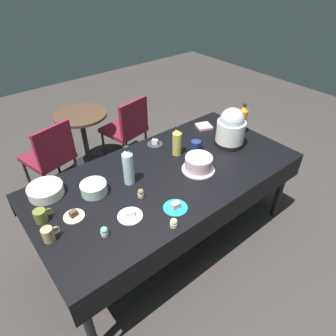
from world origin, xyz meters
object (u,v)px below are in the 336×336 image
(cupcake_lemon, at_px, (174,223))
(maroon_chair_left, at_px, (51,154))
(slow_cooker, at_px, (231,128))
(dessert_plate_teal, at_px, (175,207))
(dessert_plate_charcoal, at_px, (155,143))
(coffee_mug_red, at_px, (228,123))
(soda_bottle_orange_juice, at_px, (242,120))
(cupcake_berry, at_px, (126,159))
(coffee_mug_navy, at_px, (196,146))
(ceramic_snack_bowl, at_px, (46,190))
(dessert_plate_cream, at_px, (74,215))
(coffee_mug_tan, at_px, (49,234))
(maroon_chair_right, at_px, (127,126))
(round_cafe_table, at_px, (83,131))
(soda_bottle_water, at_px, (128,166))
(cupcake_mint, at_px, (141,193))
(frosted_layer_cake, at_px, (199,164))
(glass_salad_bowl, at_px, (94,188))
(coffee_mug_olive, at_px, (41,216))
(potluck_table, at_px, (168,179))
(cupcake_rose, at_px, (104,231))
(soda_bottle_ginger_ale, at_px, (177,141))
(dessert_plate_white, at_px, (130,215))

(cupcake_lemon, distance_m, maroon_chair_left, 1.79)
(slow_cooker, height_order, dessert_plate_teal, slow_cooker)
(dessert_plate_charcoal, height_order, coffee_mug_red, coffee_mug_red)
(cupcake_lemon, distance_m, soda_bottle_orange_juice, 1.41)
(cupcake_berry, height_order, coffee_mug_navy, coffee_mug_navy)
(ceramic_snack_bowl, xyz_separation_m, dessert_plate_cream, (0.06, -0.34, -0.02))
(slow_cooker, distance_m, coffee_mug_tan, 1.72)
(maroon_chair_right, bearing_deg, round_cafe_table, 154.33)
(dessert_plate_cream, xyz_separation_m, round_cafe_table, (0.75, 1.49, -0.26))
(dessert_plate_charcoal, height_order, cupcake_berry, cupcake_berry)
(soda_bottle_water, height_order, round_cafe_table, soda_bottle_water)
(ceramic_snack_bowl, xyz_separation_m, cupcake_mint, (0.53, -0.46, -0.01))
(dessert_plate_charcoal, height_order, round_cafe_table, dessert_plate_charcoal)
(frosted_layer_cake, bearing_deg, maroon_chair_right, 82.05)
(cupcake_berry, xyz_separation_m, coffee_mug_tan, (-0.83, -0.41, 0.02))
(glass_salad_bowl, relative_size, maroon_chair_right, 0.23)
(glass_salad_bowl, distance_m, maroon_chair_left, 1.17)
(coffee_mug_olive, bearing_deg, ceramic_snack_bowl, 63.35)
(coffee_mug_red, xyz_separation_m, coffee_mug_tan, (-1.96, -0.28, 0.01))
(potluck_table, bearing_deg, cupcake_rose, -160.94)
(coffee_mug_navy, bearing_deg, dessert_plate_charcoal, 126.16)
(slow_cooker, height_order, coffee_mug_red, slow_cooker)
(soda_bottle_water, relative_size, maroon_chair_left, 0.38)
(dessert_plate_cream, height_order, coffee_mug_olive, coffee_mug_olive)
(cupcake_rose, xyz_separation_m, soda_bottle_orange_juice, (1.69, 0.30, 0.11))
(dessert_plate_teal, relative_size, cupcake_lemon, 2.57)
(dessert_plate_cream, height_order, cupcake_rose, cupcake_rose)
(ceramic_snack_bowl, xyz_separation_m, cupcake_lemon, (0.53, -0.84, -0.01))
(dessert_plate_cream, relative_size, cupcake_berry, 2.13)
(frosted_layer_cake, height_order, soda_bottle_ginger_ale, soda_bottle_ginger_ale)
(dessert_plate_white, xyz_separation_m, soda_bottle_ginger_ale, (0.74, 0.38, 0.12))
(slow_cooker, xyz_separation_m, coffee_mug_navy, (-0.31, 0.12, -0.12))
(cupcake_rose, bearing_deg, cupcake_berry, 47.65)
(coffee_mug_red, bearing_deg, soda_bottle_water, -174.81)
(slow_cooker, xyz_separation_m, cupcake_berry, (-0.89, 0.36, -0.14))
(slow_cooker, relative_size, dessert_plate_charcoal, 2.45)
(frosted_layer_cake, xyz_separation_m, coffee_mug_olive, (-1.20, 0.25, -0.02))
(cupcake_rose, xyz_separation_m, coffee_mug_tan, (-0.28, 0.18, 0.02))
(soda_bottle_water, relative_size, coffee_mug_olive, 2.66)
(dessert_plate_charcoal, xyz_separation_m, cupcake_lemon, (-0.51, -0.88, 0.02))
(glass_salad_bowl, height_order, cupcake_rose, glass_salad_bowl)
(coffee_mug_olive, height_order, maroon_chair_right, maroon_chair_right)
(cupcake_lemon, height_order, cupcake_mint, same)
(frosted_layer_cake, bearing_deg, dessert_plate_teal, -152.80)
(cupcake_berry, xyz_separation_m, coffee_mug_navy, (0.59, -0.24, 0.01))
(round_cafe_table, bearing_deg, maroon_chair_left, -155.18)
(soda_bottle_water, bearing_deg, soda_bottle_ginger_ale, 7.32)
(dessert_plate_white, bearing_deg, maroon_chair_left, 90.99)
(potluck_table, xyz_separation_m, ceramic_snack_bowl, (-0.86, 0.37, 0.10))
(maroon_chair_right, bearing_deg, maroon_chair_left, 179.96)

